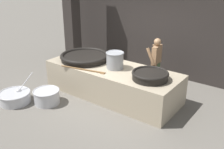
# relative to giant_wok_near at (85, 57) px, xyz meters

# --- Properties ---
(ground_plane) EXTENTS (60.00, 60.00, 0.00)m
(ground_plane) POSITION_rel_giant_wok_near_xyz_m (1.04, -0.02, -0.95)
(ground_plane) COLOR #666059
(back_wall) EXTENTS (7.79, 0.24, 4.30)m
(back_wall) POSITION_rel_giant_wok_near_xyz_m (1.04, 2.42, 1.20)
(back_wall) COLOR #2D2826
(back_wall) RESTS_ON ground_plane
(support_pillar) EXTENTS (0.44, 0.44, 4.30)m
(support_pillar) POSITION_rel_giant_wok_near_xyz_m (-1.72, 1.26, 1.20)
(support_pillar) COLOR #2D2826
(support_pillar) RESTS_ON ground_plane
(hearth_platform) EXTENTS (3.88, 1.46, 0.85)m
(hearth_platform) POSITION_rel_giant_wok_near_xyz_m (1.04, -0.02, -0.53)
(hearth_platform) COLOR tan
(hearth_platform) RESTS_ON ground_plane
(giant_wok_near) EXTENTS (1.47, 1.47, 0.19)m
(giant_wok_near) POSITION_rel_giant_wok_near_xyz_m (0.00, 0.00, 0.00)
(giant_wok_near) COLOR black
(giant_wok_near) RESTS_ON hearth_platform
(giant_wok_far) EXTENTS (0.93, 0.93, 0.20)m
(giant_wok_far) POSITION_rel_giant_wok_near_xyz_m (2.29, -0.11, 0.01)
(giant_wok_far) COLOR black
(giant_wok_far) RESTS_ON hearth_platform
(stock_pot) EXTENTS (0.50, 0.50, 0.47)m
(stock_pot) POSITION_rel_giant_wok_near_xyz_m (1.14, -0.03, 0.14)
(stock_pot) COLOR gray
(stock_pot) RESTS_ON hearth_platform
(stirring_paddle) EXTENTS (1.33, 0.37, 0.04)m
(stirring_paddle) POSITION_rel_giant_wok_near_xyz_m (0.56, -0.64, -0.08)
(stirring_paddle) COLOR brown
(stirring_paddle) RESTS_ON hearth_platform
(cook) EXTENTS (0.38, 0.58, 1.54)m
(cook) POSITION_rel_giant_wok_near_xyz_m (1.76, 1.23, -0.12)
(cook) COLOR #9E7551
(cook) RESTS_ON ground_plane
(prep_bowl_vegetables) EXTENTS (0.87, 1.13, 0.67)m
(prep_bowl_vegetables) POSITION_rel_giant_wok_near_xyz_m (-0.83, -1.97, -0.78)
(prep_bowl_vegetables) COLOR #B7B7BC
(prep_bowl_vegetables) RESTS_ON ground_plane
(prep_bowl_meat) EXTENTS (0.71, 0.71, 0.39)m
(prep_bowl_meat) POSITION_rel_giant_wok_near_xyz_m (-0.08, -1.48, -0.74)
(prep_bowl_meat) COLOR #B7B7BC
(prep_bowl_meat) RESTS_ON ground_plane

